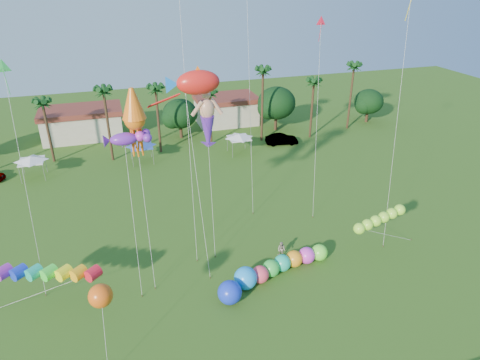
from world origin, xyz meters
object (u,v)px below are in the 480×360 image
object	(u,v)px
spectator_b	(281,250)
blue_ball	(230,292)
caterpillar_inflatable	(279,266)
car_b	(282,139)

from	to	relation	value
spectator_b	blue_ball	xyz separation A→B (m)	(-6.39, -4.49, 0.21)
caterpillar_inflatable	spectator_b	bearing A→B (deg)	49.01
caterpillar_inflatable	blue_ball	distance (m)	5.64
car_b	spectator_b	xyz separation A→B (m)	(-11.11, -26.90, -0.03)
blue_ball	car_b	bearing A→B (deg)	60.86
car_b	spectator_b	world-z (taller)	car_b
car_b	blue_ball	bearing A→B (deg)	159.58
car_b	caterpillar_inflatable	xyz separation A→B (m)	(-12.32, -29.18, 0.02)
car_b	caterpillar_inflatable	bearing A→B (deg)	165.83
car_b	blue_ball	size ratio (longest dim) A/B	2.49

